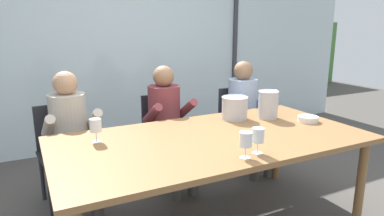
# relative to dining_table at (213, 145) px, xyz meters

# --- Properties ---
(ground) EXTENTS (14.00, 14.00, 0.00)m
(ground) POSITION_rel_dining_table_xyz_m (0.00, 1.00, -0.71)
(ground) COLOR #4C4742
(window_glass_panel) EXTENTS (7.57, 0.03, 2.60)m
(window_glass_panel) POSITION_rel_dining_table_xyz_m (0.00, 2.31, 0.59)
(window_glass_panel) COLOR silver
(window_glass_panel) RESTS_ON ground
(window_mullion_right) EXTENTS (0.06, 0.06, 2.60)m
(window_mullion_right) POSITION_rel_dining_table_xyz_m (1.70, 2.29, 0.59)
(window_mullion_right) COLOR #38383D
(window_mullion_right) RESTS_ON ground
(hillside_vineyard) EXTENTS (13.57, 2.40, 1.67)m
(hillside_vineyard) POSITION_rel_dining_table_xyz_m (0.00, 5.99, 0.13)
(hillside_vineyard) COLOR #477A38
(hillside_vineyard) RESTS_ON ground
(dining_table) EXTENTS (2.37, 1.20, 0.77)m
(dining_table) POSITION_rel_dining_table_xyz_m (0.00, 0.00, 0.00)
(dining_table) COLOR olive
(dining_table) RESTS_ON ground
(chair_near_curtain) EXTENTS (0.48, 0.48, 0.90)m
(chair_near_curtain) POSITION_rel_dining_table_xyz_m (-0.98, 1.03, -0.18)
(chair_near_curtain) COLOR #232328
(chair_near_curtain) RESTS_ON ground
(chair_left_of_center) EXTENTS (0.47, 0.47, 0.90)m
(chair_left_of_center) POSITION_rel_dining_table_xyz_m (0.02, 1.03, -0.18)
(chair_left_of_center) COLOR #232328
(chair_left_of_center) RESTS_ON ground
(chair_center) EXTENTS (0.45, 0.45, 0.90)m
(chair_center) POSITION_rel_dining_table_xyz_m (0.94, 1.01, -0.18)
(chair_center) COLOR #232328
(chair_center) RESTS_ON ground
(person_beige_jumper) EXTENTS (0.49, 0.63, 1.22)m
(person_beige_jumper) POSITION_rel_dining_table_xyz_m (-0.91, 0.87, -0.01)
(person_beige_jumper) COLOR #B7AD9E
(person_beige_jumper) RESTS_ON ground
(person_maroon_top) EXTENTS (0.49, 0.63, 1.22)m
(person_maroon_top) POSITION_rel_dining_table_xyz_m (-0.00, 0.87, -0.01)
(person_maroon_top) COLOR brown
(person_maroon_top) RESTS_ON ground
(person_pale_blue_shirt) EXTENTS (0.46, 0.61, 1.22)m
(person_pale_blue_shirt) POSITION_rel_dining_table_xyz_m (0.93, 0.87, -0.01)
(person_pale_blue_shirt) COLOR #9EB2D1
(person_pale_blue_shirt) RESTS_ON ground
(ice_bucket_primary) EXTENTS (0.24, 0.24, 0.20)m
(ice_bucket_primary) POSITION_rel_dining_table_xyz_m (0.43, 0.36, 0.17)
(ice_bucket_primary) COLOR #B7B7BC
(ice_bucket_primary) RESTS_ON dining_table
(ice_bucket_secondary) EXTENTS (0.19, 0.19, 0.25)m
(ice_bucket_secondary) POSITION_rel_dining_table_xyz_m (0.72, 0.25, 0.19)
(ice_bucket_secondary) COLOR #B7B7BC
(ice_bucket_secondary) RESTS_ON dining_table
(tasting_bowl) EXTENTS (0.18, 0.18, 0.05)m
(tasting_bowl) POSITION_rel_dining_table_xyz_m (0.96, -0.01, 0.09)
(tasting_bowl) COLOR silver
(tasting_bowl) RESTS_ON dining_table
(wine_glass_by_left_taster) EXTENTS (0.08, 0.08, 0.17)m
(wine_glass_by_left_taster) POSITION_rel_dining_table_xyz_m (-0.03, -0.46, 0.18)
(wine_glass_by_left_taster) COLOR silver
(wine_glass_by_left_taster) RESTS_ON dining_table
(wine_glass_near_bucket) EXTENTS (0.08, 0.08, 0.17)m
(wine_glass_near_bucket) POSITION_rel_dining_table_xyz_m (0.09, -0.43, 0.18)
(wine_glass_near_bucket) COLOR silver
(wine_glass_near_bucket) RESTS_ON dining_table
(wine_glass_center_pour) EXTENTS (0.08, 0.08, 0.17)m
(wine_glass_center_pour) POSITION_rel_dining_table_xyz_m (-0.81, 0.28, 0.18)
(wine_glass_center_pour) COLOR silver
(wine_glass_center_pour) RESTS_ON dining_table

